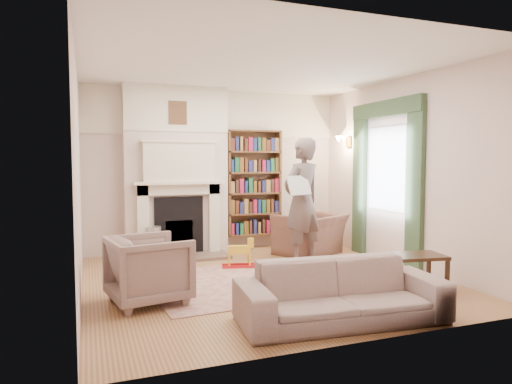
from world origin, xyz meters
name	(u,v)px	position (x,y,z in m)	size (l,w,h in m)	color
floor	(263,279)	(0.00, 0.00, 0.00)	(4.50, 4.50, 0.00)	brown
ceiling	(263,65)	(0.00, 0.00, 2.80)	(4.50, 4.50, 0.00)	white
wall_back	(217,171)	(0.00, 2.25, 1.40)	(4.50, 4.50, 0.00)	beige
wall_front	(359,182)	(0.00, -2.25, 1.40)	(4.50, 4.50, 0.00)	beige
wall_left	(78,176)	(-2.25, 0.00, 1.40)	(4.50, 4.50, 0.00)	beige
wall_right	(404,173)	(2.25, 0.00, 1.40)	(4.50, 4.50, 0.00)	beige
fireplace	(176,172)	(-0.75, 2.05, 1.39)	(1.70, 0.58, 2.80)	beige
bookcase	(254,183)	(0.65, 2.12, 1.18)	(1.00, 0.24, 1.85)	brown
window	(387,169)	(2.23, 0.40, 1.45)	(0.02, 0.90, 1.30)	silver
curtain_left	(415,187)	(2.20, -0.30, 1.20)	(0.07, 0.32, 2.40)	#30492F
curtain_right	(359,183)	(2.20, 1.10, 1.20)	(0.07, 0.32, 2.40)	#30492F
pelmet	(386,108)	(2.19, 0.40, 2.38)	(0.09, 1.70, 0.24)	#30492F
wall_sconce	(339,142)	(2.03, 1.50, 1.90)	(0.20, 0.24, 0.24)	gold
rug	(250,281)	(-0.18, -0.03, 0.01)	(2.60, 2.00, 0.01)	#C1B492
armchair_reading	(310,234)	(1.35, 1.27, 0.34)	(1.04, 0.91, 0.68)	#4D3329
armchair_left	(149,269)	(-1.54, -0.47, 0.38)	(0.80, 0.83, 0.75)	gray
sofa	(341,292)	(0.15, -1.74, 0.30)	(2.02, 0.79, 0.59)	#ADA08E
man_reading	(302,201)	(0.90, 0.67, 0.96)	(0.70, 0.46, 1.92)	#5B4B48
newspaper	(299,185)	(0.75, 0.47, 1.22)	(0.42, 0.02, 0.29)	beige
coffee_table	(414,273)	(1.51, -1.14, 0.23)	(0.70, 0.45, 0.45)	#332112
paraffin_heater	(154,244)	(-1.21, 1.60, 0.28)	(0.24, 0.24, 0.55)	#B7BBBF
rocking_horse	(239,253)	(-0.08, 0.74, 0.22)	(0.50, 0.20, 0.44)	gold
board_game	(256,284)	(-0.19, -0.27, 0.03)	(0.38, 0.38, 0.03)	#EDED53
game_box_lid	(172,277)	(-1.13, 0.40, 0.04)	(0.31, 0.20, 0.05)	red
comic_annuals	(296,281)	(0.35, -0.27, 0.02)	(0.73, 0.88, 0.02)	red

